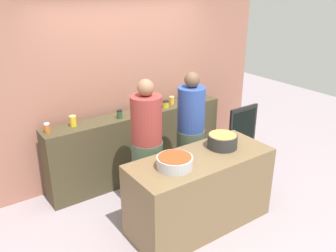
% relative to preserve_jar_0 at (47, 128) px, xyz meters
% --- Properties ---
extents(ground, '(12.00, 12.00, 0.00)m').
position_rel_preserve_jar_0_xyz_m(ground, '(1.26, -1.11, -1.06)').
color(ground, '#9B8B93').
extents(storefront_wall, '(4.80, 0.12, 3.00)m').
position_rel_preserve_jar_0_xyz_m(storefront_wall, '(1.26, 0.34, 0.44)').
color(storefront_wall, '#A36855').
rests_on(storefront_wall, ground).
extents(display_shelf, '(2.70, 0.36, 1.00)m').
position_rel_preserve_jar_0_xyz_m(display_shelf, '(1.26, -0.01, -0.56)').
color(display_shelf, '#443B25').
rests_on(display_shelf, ground).
extents(prep_table, '(1.70, 0.70, 0.89)m').
position_rel_preserve_jar_0_xyz_m(prep_table, '(1.26, -1.41, -0.62)').
color(prep_table, brown).
rests_on(prep_table, ground).
extents(preserve_jar_0, '(0.07, 0.07, 0.12)m').
position_rel_preserve_jar_0_xyz_m(preserve_jar_0, '(0.00, 0.00, 0.00)').
color(preserve_jar_0, '#C96422').
rests_on(preserve_jar_0, display_shelf).
extents(preserve_jar_1, '(0.09, 0.09, 0.14)m').
position_rel_preserve_jar_0_xyz_m(preserve_jar_1, '(0.34, 0.02, 0.01)').
color(preserve_jar_1, gold).
rests_on(preserve_jar_1, display_shelf).
extents(preserve_jar_2, '(0.08, 0.08, 0.12)m').
position_rel_preserve_jar_0_xyz_m(preserve_jar_2, '(0.95, -0.07, -0.00)').
color(preserve_jar_2, '#305332').
rests_on(preserve_jar_2, display_shelf).
extents(preserve_jar_3, '(0.07, 0.07, 0.14)m').
position_rel_preserve_jar_0_xyz_m(preserve_jar_3, '(1.39, -0.04, 0.01)').
color(preserve_jar_3, orange).
rests_on(preserve_jar_3, display_shelf).
extents(preserve_jar_4, '(0.09, 0.09, 0.10)m').
position_rel_preserve_jar_0_xyz_m(preserve_jar_4, '(1.71, -0.06, -0.01)').
color(preserve_jar_4, gold).
rests_on(preserve_jar_4, display_shelf).
extents(preserve_jar_5, '(0.07, 0.07, 0.12)m').
position_rel_preserve_jar_0_xyz_m(preserve_jar_5, '(1.87, 0.01, -0.00)').
color(preserve_jar_5, gold).
rests_on(preserve_jar_5, display_shelf).
extents(preserve_jar_6, '(0.07, 0.07, 0.11)m').
position_rel_preserve_jar_0_xyz_m(preserve_jar_6, '(2.16, 0.04, -0.00)').
color(preserve_jar_6, '#395429').
rests_on(preserve_jar_6, display_shelf).
extents(preserve_jar_7, '(0.08, 0.08, 0.12)m').
position_rel_preserve_jar_0_xyz_m(preserve_jar_7, '(2.36, 0.04, 0.00)').
color(preserve_jar_7, gold).
rests_on(preserve_jar_7, display_shelf).
extents(cooking_pot_left, '(0.38, 0.38, 0.13)m').
position_rel_preserve_jar_0_xyz_m(cooking_pot_left, '(0.87, -1.44, -0.11)').
color(cooking_pot_left, '#B7B7BC').
rests_on(cooking_pot_left, prep_table).
extents(cooking_pot_center, '(0.35, 0.35, 0.16)m').
position_rel_preserve_jar_0_xyz_m(cooking_pot_center, '(1.62, -1.36, -0.09)').
color(cooking_pot_center, '#2D2D2D').
rests_on(cooking_pot_center, prep_table).
extents(cook_with_tongs, '(0.38, 0.38, 1.70)m').
position_rel_preserve_jar_0_xyz_m(cook_with_tongs, '(0.92, -0.80, -0.29)').
color(cook_with_tongs, '#42573F').
rests_on(cook_with_tongs, ground).
extents(cook_in_cap, '(0.36, 0.36, 1.69)m').
position_rel_preserve_jar_0_xyz_m(cook_in_cap, '(1.59, -0.80, -0.30)').
color(cook_in_cap, '#4B5B45').
rests_on(cook_in_cap, ground).
extents(chalkboard_sign, '(0.57, 0.05, 0.90)m').
position_rel_preserve_jar_0_xyz_m(chalkboard_sign, '(2.89, -0.50, -0.61)').
color(chalkboard_sign, black).
rests_on(chalkboard_sign, ground).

